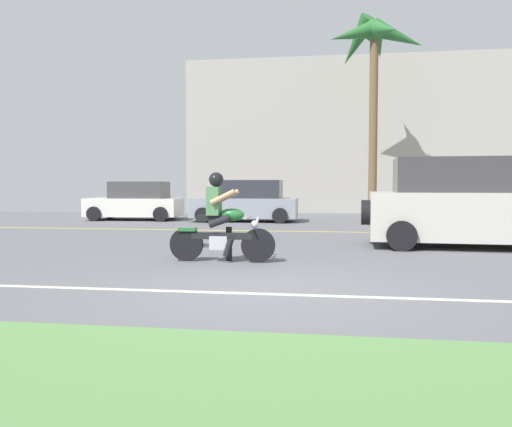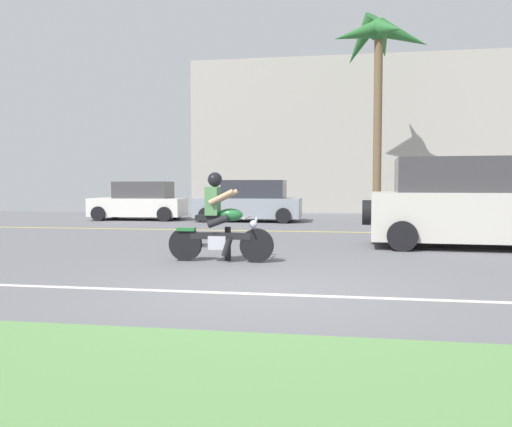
{
  "view_description": "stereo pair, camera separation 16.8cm",
  "coord_description": "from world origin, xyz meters",
  "px_view_note": "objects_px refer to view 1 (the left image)",
  "views": [
    {
      "loc": [
        0.88,
        -6.8,
        1.4
      ],
      "look_at": [
        -0.74,
        3.98,
        0.79
      ],
      "focal_mm": 36.53,
      "sensor_mm": 36.0,
      "label": 1
    },
    {
      "loc": [
        1.05,
        -6.78,
        1.4
      ],
      "look_at": [
        -0.74,
        3.98,
        0.79
      ],
      "focal_mm": 36.53,
      "sensor_mm": 36.0,
      "label": 2
    }
  ],
  "objects_px": {
    "parked_car_0": "(136,202)",
    "palm_tree_0": "(374,46)",
    "motorcyclist": "(221,224)",
    "parked_car_1": "(247,202)",
    "suv_nearby": "(473,204)"
  },
  "relations": [
    {
      "from": "suv_nearby",
      "to": "parked_car_1",
      "type": "bearing_deg",
      "value": 130.96
    },
    {
      "from": "motorcyclist",
      "to": "parked_car_1",
      "type": "distance_m",
      "value": 10.34
    },
    {
      "from": "motorcyclist",
      "to": "suv_nearby",
      "type": "height_order",
      "value": "suv_nearby"
    },
    {
      "from": "parked_car_1",
      "to": "palm_tree_0",
      "type": "relative_size",
      "value": 0.47
    },
    {
      "from": "motorcyclist",
      "to": "palm_tree_0",
      "type": "bearing_deg",
      "value": 74.41
    },
    {
      "from": "motorcyclist",
      "to": "parked_car_0",
      "type": "bearing_deg",
      "value": 118.74
    },
    {
      "from": "parked_car_0",
      "to": "palm_tree_0",
      "type": "xyz_separation_m",
      "value": [
        9.31,
        2.36,
        6.32
      ]
    },
    {
      "from": "motorcyclist",
      "to": "parked_car_1",
      "type": "relative_size",
      "value": 0.49
    },
    {
      "from": "suv_nearby",
      "to": "palm_tree_0",
      "type": "distance_m",
      "value": 11.68
    },
    {
      "from": "suv_nearby",
      "to": "motorcyclist",
      "type": "bearing_deg",
      "value": -149.87
    },
    {
      "from": "parked_car_0",
      "to": "parked_car_1",
      "type": "distance_m",
      "value": 4.48
    },
    {
      "from": "parked_car_1",
      "to": "motorcyclist",
      "type": "bearing_deg",
      "value": -82.99
    },
    {
      "from": "parked_car_1",
      "to": "palm_tree_0",
      "type": "xyz_separation_m",
      "value": [
        4.84,
        2.55,
        6.3
      ]
    },
    {
      "from": "suv_nearby",
      "to": "parked_car_1",
      "type": "relative_size",
      "value": 1.21
    },
    {
      "from": "palm_tree_0",
      "to": "motorcyclist",
      "type": "bearing_deg",
      "value": -105.59
    }
  ]
}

